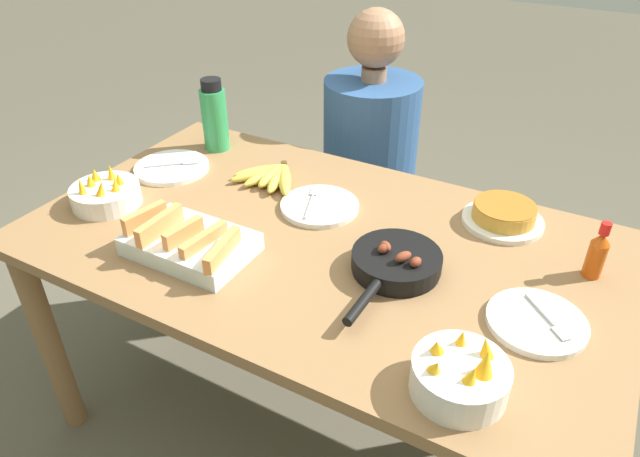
{
  "coord_description": "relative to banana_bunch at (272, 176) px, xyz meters",
  "views": [
    {
      "loc": [
        0.62,
        -1.11,
        1.64
      ],
      "look_at": [
        0.0,
        0.0,
        0.79
      ],
      "focal_mm": 32.0,
      "sensor_mm": 36.0,
      "label": 1
    }
  ],
  "objects": [
    {
      "name": "frittata_plate_center",
      "position": [
        0.7,
        0.11,
        0.01
      ],
      "size": [
        0.23,
        0.23,
        0.06
      ],
      "color": "silver",
      "rests_on": "dining_table"
    },
    {
      "name": "fruit_bowl_citrus",
      "position": [
        0.78,
        -0.53,
        0.02
      ],
      "size": [
        0.19,
        0.19,
        0.12
      ],
      "color": "silver",
      "rests_on": "dining_table"
    },
    {
      "name": "empty_plate_far_right",
      "position": [
        0.87,
        -0.27,
        -0.01
      ],
      "size": [
        0.22,
        0.22,
        0.02
      ],
      "color": "silver",
      "rests_on": "dining_table"
    },
    {
      "name": "melon_tray",
      "position": [
        0.03,
        -0.43,
        0.01
      ],
      "size": [
        0.32,
        0.21,
        0.1
      ],
      "color": "silver",
      "rests_on": "dining_table"
    },
    {
      "name": "hot_sauce_bottle",
      "position": [
        0.95,
        -0.02,
        0.05
      ],
      "size": [
        0.04,
        0.04,
        0.15
      ],
      "color": "#C64C0F",
      "rests_on": "dining_table"
    },
    {
      "name": "water_bottle",
      "position": [
        -0.3,
        0.11,
        0.1
      ],
      "size": [
        0.09,
        0.09,
        0.25
      ],
      "color": "#2D9351",
      "rests_on": "dining_table"
    },
    {
      "name": "ground_plane",
      "position": [
        0.29,
        -0.2,
        -0.78
      ],
      "size": [
        14.0,
        14.0,
        0.0
      ],
      "primitive_type": "plane",
      "color": "#565142"
    },
    {
      "name": "empty_plate_far_left",
      "position": [
        0.21,
        -0.07,
        -0.01
      ],
      "size": [
        0.23,
        0.23,
        0.02
      ],
      "color": "silver",
      "rests_on": "dining_table"
    },
    {
      "name": "skillet",
      "position": [
        0.52,
        -0.25,
        0.01
      ],
      "size": [
        0.22,
        0.38,
        0.08
      ],
      "rotation": [
        0.0,
        0.0,
        4.7
      ],
      "color": "black",
      "rests_on": "dining_table"
    },
    {
      "name": "banana_bunch",
      "position": [
        0.0,
        0.0,
        0.0
      ],
      "size": [
        0.24,
        0.19,
        0.04
      ],
      "color": "gold",
      "rests_on": "dining_table"
    },
    {
      "name": "person_figure",
      "position": [
        0.09,
        0.56,
        -0.3
      ],
      "size": [
        0.4,
        0.4,
        1.19
      ],
      "color": "black",
      "rests_on": "ground_plane"
    },
    {
      "name": "fruit_bowl_mango",
      "position": [
        -0.35,
        -0.36,
        0.02
      ],
      "size": [
        0.2,
        0.2,
        0.11
      ],
      "color": "silver",
      "rests_on": "dining_table"
    },
    {
      "name": "empty_plate_near_front",
      "position": [
        -0.33,
        -0.09,
        -0.01
      ],
      "size": [
        0.24,
        0.24,
        0.02
      ],
      "color": "silver",
      "rests_on": "dining_table"
    },
    {
      "name": "dining_table",
      "position": [
        0.29,
        -0.2,
        -0.12
      ],
      "size": [
        1.6,
        0.93,
        0.76
      ],
      "color": "olive",
      "rests_on": "ground_plane"
    }
  ]
}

